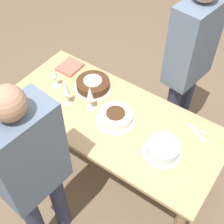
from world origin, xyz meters
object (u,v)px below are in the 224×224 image
Objects in this scene: cake_center_white at (116,117)px; wine_glass_far at (66,89)px; cake_back_decorated at (163,149)px; wine_glass_extra at (90,94)px; wine_glass_near at (55,74)px; cake_front_chocolate at (93,84)px; person_watching at (32,168)px; person_cutting at (190,57)px.

wine_glass_far is (0.39, 0.08, 0.12)m from cake_center_white.
wine_glass_extra reaches higher than cake_back_decorated.
wine_glass_far reaches higher than wine_glass_extra.
cake_front_chocolate is at bearing -149.45° from wine_glass_near.
person_watching reaches higher than wine_glass_near.
cake_center_white is 1.51× the size of wine_glass_near.
wine_glass_extra is at bearing -160.14° from wine_glass_far.
cake_back_decorated is at bearing 23.31° from person_cutting.
person_watching reaches higher than cake_back_decorated.
cake_center_white and cake_front_chocolate have the same top height.
wine_glass_near reaches higher than cake_center_white.
cake_front_chocolate is 0.19× the size of person_cutting.
cake_front_chocolate is 1.32× the size of wine_glass_far.
cake_front_chocolate is 0.19× the size of person_watching.
wine_glass_extra is at bearing 15.79° from person_watching.
wine_glass_far is at bearing 11.07° from cake_center_white.
person_cutting is 1.43m from person_watching.
cake_center_white is at bearing -1.66° from person_watching.
cake_center_white is at bearing -9.56° from person_cutting.
wine_glass_near is 0.12× the size of person_watching.
wine_glass_far is 0.14× the size of person_cutting.
cake_front_chocolate is at bearing -16.76° from cake_back_decorated.
cake_front_chocolate is at bearing -39.38° from person_cutting.
wine_glass_near is at bearing -42.77° from person_cutting.
wine_glass_near reaches higher than cake_back_decorated.
wine_glass_near is at bearing -4.36° from cake_back_decorated.
cake_center_white is 0.18× the size of person_cutting.
wine_glass_extra reaches higher than cake_center_white.
wine_glass_near is at bearing 30.55° from cake_front_chocolate.
cake_front_chocolate is 0.78m from person_cutting.
cake_front_chocolate is 1.16× the size of cake_back_decorated.
wine_glass_near is (1.01, -0.08, 0.08)m from cake_back_decorated.
wine_glass_far is at bearing 153.96° from wine_glass_near.
wine_glass_near is 0.38m from wine_glass_extra.
wine_glass_extra is at bearing 3.54° from cake_center_white.
cake_back_decorated is at bearing 176.24° from wine_glass_extra.
person_watching is at bearing 115.52° from wine_glass_far.
cake_back_decorated is (-0.76, 0.23, 0.01)m from cake_front_chocolate.
person_watching reaches higher than cake_front_chocolate.
wine_glass_extra is at bearing 174.62° from wine_glass_near.
wine_glass_far is 0.98m from person_cutting.
cake_back_decorated is 1.02m from wine_glass_near.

